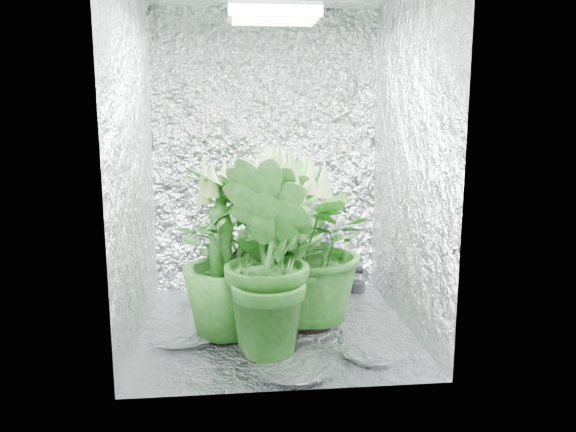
% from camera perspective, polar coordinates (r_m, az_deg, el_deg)
% --- Properties ---
extents(ground, '(1.60, 1.60, 0.00)m').
position_cam_1_polar(ground, '(3.50, -1.31, -11.18)').
color(ground, silver).
rests_on(ground, ground).
extents(walls, '(1.62, 1.62, 2.00)m').
position_cam_1_polar(walls, '(3.26, -1.38, 5.36)').
color(walls, silver).
rests_on(walls, ground).
extents(grow_lamp, '(0.50, 0.30, 0.22)m').
position_cam_1_polar(grow_lamp, '(3.29, -1.45, 19.85)').
color(grow_lamp, gray).
rests_on(grow_lamp, ceiling).
extents(plant_a, '(0.87, 0.87, 0.88)m').
position_cam_1_polar(plant_a, '(3.55, -5.46, -3.87)').
color(plant_a, black).
rests_on(plant_a, ground).
extents(plant_b, '(0.69, 0.69, 1.08)m').
position_cam_1_polar(plant_b, '(3.75, -0.49, -1.74)').
color(plant_b, black).
rests_on(plant_b, ground).
extents(plant_c, '(0.66, 0.66, 1.04)m').
position_cam_1_polar(plant_c, '(3.99, 0.21, -1.40)').
color(plant_c, black).
rests_on(plant_c, ground).
extents(plant_d, '(0.75, 0.75, 1.06)m').
position_cam_1_polar(plant_d, '(3.23, -6.22, -3.96)').
color(plant_d, black).
rests_on(plant_d, ground).
extents(plant_e, '(1.04, 1.04, 1.06)m').
position_cam_1_polar(plant_e, '(3.37, 2.06, -3.12)').
color(plant_e, black).
rests_on(plant_e, ground).
extents(plant_f, '(0.76, 0.76, 1.12)m').
position_cam_1_polar(plant_f, '(3.20, -1.57, -3.63)').
color(plant_f, black).
rests_on(plant_f, ground).
extents(plant_g, '(0.77, 0.77, 1.15)m').
position_cam_1_polar(plant_g, '(2.94, -1.68, -4.41)').
color(plant_g, black).
rests_on(plant_g, ground).
extents(circulation_fan, '(0.16, 0.27, 0.32)m').
position_cam_1_polar(circulation_fan, '(4.13, 6.61, -5.79)').
color(circulation_fan, black).
rests_on(circulation_fan, ground).
extents(plant_label, '(0.05, 0.03, 0.08)m').
position_cam_1_polar(plant_label, '(2.99, -0.48, -8.92)').
color(plant_label, white).
rests_on(plant_label, plant_g).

